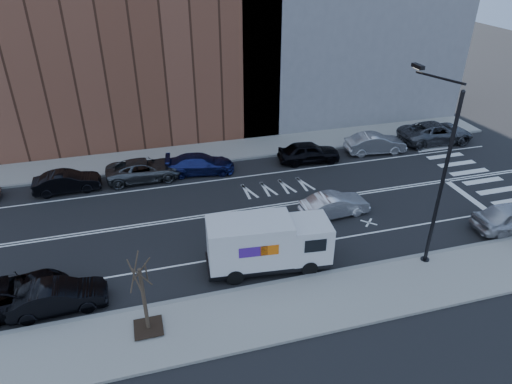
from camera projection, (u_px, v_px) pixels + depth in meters
ground at (255, 209)px, 28.03m from camera, size 120.00×120.00×0.00m
sidewalk_near at (307, 305)px, 20.61m from camera, size 44.00×3.60×0.15m
sidewalk_far at (225, 151)px, 35.38m from camera, size 44.00×3.60×0.15m
curb_near at (294, 280)px, 22.12m from camera, size 44.00×0.25×0.17m
curb_far at (230, 160)px, 33.86m from camera, size 44.00×0.25×0.17m
crosswalk at (476, 176)px, 31.78m from camera, size 3.00×14.00×0.01m
road_markings at (255, 209)px, 28.03m from camera, size 40.00×8.60×0.01m
streetlight at (438, 170)px, 21.38m from camera, size 0.44×4.02×9.34m
street_tree at (145, 306)px, 18.63m from camera, size 1.20×1.20×3.75m
fedex_van at (267, 243)px, 22.39m from camera, size 6.33×2.69×2.81m
far_parked_b at (67, 182)px, 29.63m from camera, size 4.22×1.58×1.38m
far_parked_c at (144, 170)px, 31.11m from camera, size 5.13×2.40×1.42m
far_parked_d at (200, 164)px, 31.95m from camera, size 4.97×2.56×1.38m
far_parked_e at (309, 152)px, 33.47m from camera, size 4.69×2.26×1.55m
far_parked_f at (375, 143)px, 34.92m from camera, size 4.72×1.99×1.52m
far_parked_g at (436, 133)px, 36.67m from camera, size 6.03×2.95×1.65m
driving_sedan at (334, 205)px, 27.09m from camera, size 4.27×1.75×1.38m
near_parked_rear_a at (58, 297)px, 20.19m from camera, size 4.23×1.61×1.37m
near_parked_rear_b at (7, 297)px, 20.13m from camera, size 5.65×3.14×1.50m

